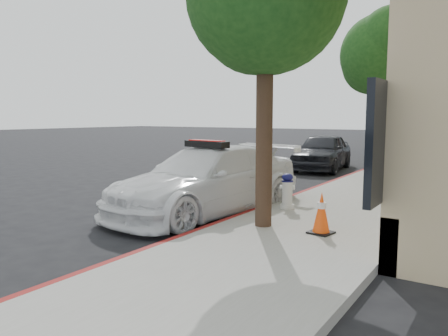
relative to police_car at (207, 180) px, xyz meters
The scene contains 10 objects.
ground 1.74m from the police_car, 131.66° to the left, with size 120.00×120.00×0.00m, color black.
sidewalk 11.48m from the police_car, 77.12° to the left, with size 3.20×50.00×0.15m, color gray.
curb_strip 11.24m from the police_car, 84.81° to the left, with size 0.12×50.00×0.15m, color maroon.
tree_mid 8.16m from the police_car, 75.25° to the left, with size 2.77×2.64×5.43m.
tree_far 15.71m from the police_car, 82.91° to the left, with size 3.10×3.00×5.81m.
police_car is the anchor object (origin of this frame).
parked_car_mid 8.93m from the police_car, 94.38° to the left, with size 1.73×4.30×1.47m, color #212229.
parked_car_far 19.59m from the police_car, 89.55° to the left, with size 1.72×4.92×1.62m, color black.
fire_hydrant 1.78m from the police_car, 25.54° to the left, with size 0.33×0.30×0.77m.
traffic_cone 3.05m from the police_car, 14.60° to the right, with size 0.43×0.43×0.72m.
Camera 1 is at (6.58, -8.94, 2.15)m, focal length 35.00 mm.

